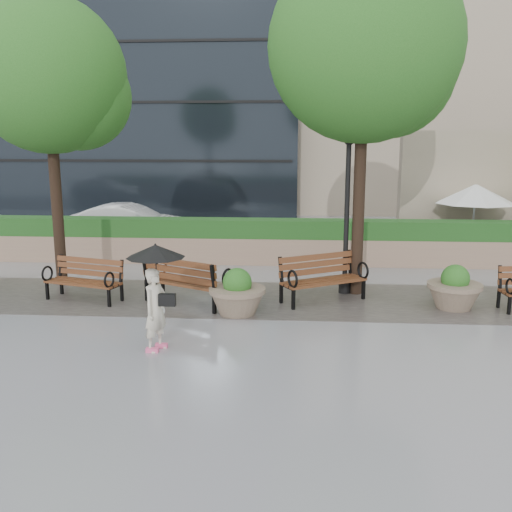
# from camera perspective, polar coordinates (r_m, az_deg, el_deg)

# --- Properties ---
(ground) EXTENTS (100.00, 100.00, 0.00)m
(ground) POSITION_cam_1_polar(r_m,az_deg,el_deg) (10.73, -1.35, -8.74)
(ground) COLOR gray
(ground) RESTS_ON ground
(cobble_strip) EXTENTS (28.00, 3.20, 0.01)m
(cobble_strip) POSITION_cam_1_polar(r_m,az_deg,el_deg) (13.57, -0.16, -4.30)
(cobble_strip) COLOR #383330
(cobble_strip) RESTS_ON ground
(hedge_wall) EXTENTS (24.00, 0.80, 1.35)m
(hedge_wall) POSITION_cam_1_polar(r_m,az_deg,el_deg) (17.31, 0.81, 1.44)
(hedge_wall) COLOR #967A61
(hedge_wall) RESTS_ON ground
(asphalt_street) EXTENTS (40.00, 7.00, 0.00)m
(asphalt_street) POSITION_cam_1_polar(r_m,az_deg,el_deg) (21.36, 1.41, 1.60)
(asphalt_street) COLOR black
(asphalt_street) RESTS_ON ground
(bldg_stone) EXTENTS (18.00, 10.00, 20.00)m
(bldg_stone) POSITION_cam_1_polar(r_m,az_deg,el_deg) (34.79, 20.50, 21.35)
(bldg_stone) COLOR tan
(bldg_stone) RESTS_ON ground
(bench_1) EXTENTS (1.93, 1.21, 0.97)m
(bench_1) POSITION_cam_1_polar(r_m,az_deg,el_deg) (13.98, -16.78, -3.13)
(bench_1) COLOR brown
(bench_1) RESTS_ON ground
(bench_2) EXTENTS (2.17, 1.65, 1.09)m
(bench_2) POSITION_cam_1_polar(r_m,az_deg,el_deg) (13.17, -6.94, -3.45)
(bench_2) COLOR brown
(bench_2) RESTS_ON ground
(bench_3) EXTENTS (2.13, 1.70, 1.08)m
(bench_3) POSITION_cam_1_polar(r_m,az_deg,el_deg) (13.40, 6.69, -3.20)
(bench_3) COLOR brown
(bench_3) RESTS_ON ground
(planter_left) EXTENTS (1.22, 1.22, 1.02)m
(planter_left) POSITION_cam_1_polar(r_m,az_deg,el_deg) (12.33, -1.88, -4.06)
(planter_left) COLOR #7F6B56
(planter_left) RESTS_ON ground
(planter_right) EXTENTS (1.20, 1.20, 1.01)m
(planter_right) POSITION_cam_1_polar(r_m,az_deg,el_deg) (13.48, 19.22, -3.37)
(planter_right) COLOR #7F6B56
(planter_right) RESTS_ON ground
(lamppost) EXTENTS (0.28, 0.28, 3.82)m
(lamppost) POSITION_cam_1_polar(r_m,az_deg,el_deg) (13.91, 9.02, 2.99)
(lamppost) COLOR black
(lamppost) RESTS_ON ground
(tree_0) EXTENTS (3.84, 3.81, 7.16)m
(tree_0) POSITION_cam_1_polar(r_m,az_deg,el_deg) (15.46, -19.42, 16.15)
(tree_0) COLOR black
(tree_0) RESTS_ON ground
(tree_1) EXTENTS (4.39, 4.39, 8.00)m
(tree_1) POSITION_cam_1_polar(r_m,az_deg,el_deg) (13.99, 11.40, 19.32)
(tree_1) COLOR black
(tree_1) RESTS_ON ground
(patio_umb_white) EXTENTS (2.50, 2.50, 2.30)m
(patio_umb_white) POSITION_cam_1_polar(r_m,az_deg,el_deg) (19.57, 21.09, 5.77)
(patio_umb_white) COLOR black
(patio_umb_white) RESTS_ON ground
(car_right) EXTENTS (4.39, 1.57, 1.44)m
(car_right) POSITION_cam_1_polar(r_m,az_deg,el_deg) (20.92, -12.55, 3.10)
(car_right) COLOR silver
(car_right) RESTS_ON ground
(pedestrian) EXTENTS (1.04, 1.04, 1.92)m
(pedestrian) POSITION_cam_1_polar(r_m,az_deg,el_deg) (10.25, -9.99, -3.06)
(pedestrian) COLOR beige
(pedestrian) RESTS_ON ground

